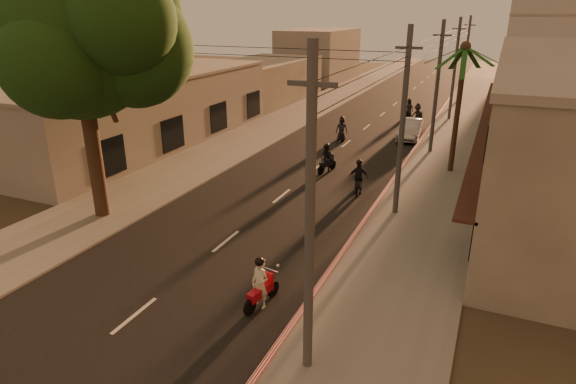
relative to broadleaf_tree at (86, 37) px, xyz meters
name	(u,v)px	position (x,y,z in m)	size (l,w,h in m)	color
ground	(201,262)	(6.61, -2.14, -8.48)	(160.00, 160.00, 0.00)	#383023
road	(346,144)	(6.61, 17.86, -8.47)	(10.00, 140.00, 0.02)	black
sidewalk_right	(449,154)	(14.11, 17.86, -8.42)	(5.00, 140.00, 0.12)	slate
sidewalk_left	(258,133)	(-0.89, 17.86, -8.42)	(5.00, 140.00, 0.12)	slate
curb_stripe	(400,170)	(11.71, 12.86, -8.38)	(0.20, 60.00, 0.20)	red
shophouse_row	(566,117)	(20.57, 15.86, -4.83)	(8.80, 34.20, 7.30)	gray
left_building	(144,110)	(-7.37, 11.86, -5.88)	(8.20, 24.20, 5.20)	gray
broadleaf_tree	(86,37)	(0.00, 0.00, 0.00)	(9.60, 8.70, 12.10)	black
palm_tree	(465,55)	(14.61, 13.86, -1.33)	(5.00, 5.00, 8.20)	black
utility_poles	(440,58)	(12.81, 17.86, -1.94)	(1.20, 48.26, 9.00)	#38383A
filler_right	(541,75)	(20.61, 42.86, -5.48)	(8.00, 14.00, 6.00)	gray
filler_left_near	(263,81)	(-7.39, 31.86, -6.28)	(8.00, 14.00, 4.40)	gray
filler_left_far	(319,55)	(-7.39, 49.86, -4.98)	(8.00, 14.00, 7.00)	gray
scooter_red	(260,285)	(10.23, -3.95, -7.64)	(0.87, 1.92, 1.90)	black
scooter_mid_a	(327,159)	(7.47, 10.75, -7.62)	(1.20, 1.87, 1.88)	black
scooter_mid_b	(358,178)	(10.28, 8.03, -7.59)	(1.27, 1.96, 1.95)	black
scooter_far_a	(342,130)	(6.00, 18.50, -7.59)	(1.26, 1.91, 1.95)	black
scooter_far_b	(417,115)	(10.47, 26.22, -7.57)	(1.64, 1.93, 1.98)	black
parked_car	(410,129)	(10.74, 21.41, -7.71)	(1.91, 4.73, 1.53)	#9EA0A6
scooter_far_c	(409,109)	(9.15, 29.48, -7.68)	(0.84, 1.82, 1.79)	black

